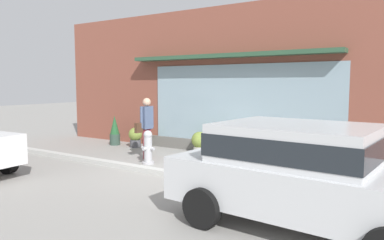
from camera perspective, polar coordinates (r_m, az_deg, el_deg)
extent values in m
plane|color=gray|center=(9.14, -3.51, -8.13)|extent=(60.00, 60.00, 0.00)
cube|color=#B2B2AD|center=(8.97, -4.29, -8.00)|extent=(14.00, 0.24, 0.12)
cube|color=brown|center=(11.59, 6.03, 6.03)|extent=(14.00, 0.36, 4.52)
cube|color=#8CA5B2|center=(11.27, 7.17, 2.02)|extent=(6.18, 0.03, 2.54)
cube|color=#2D5138|center=(11.31, 5.23, 9.75)|extent=(6.78, 0.56, 0.12)
cube|color=#605E59|center=(11.57, 5.42, -4.31)|extent=(6.58, 0.20, 0.36)
cylinder|color=#B2B2B7|center=(10.22, -6.71, -6.50)|extent=(0.33, 0.33, 0.06)
cylinder|color=#B2B2B7|center=(10.15, -6.73, -4.49)|extent=(0.22, 0.22, 0.67)
sphere|color=#B2B2B7|center=(10.09, -6.76, -2.25)|extent=(0.23, 0.23, 0.23)
cylinder|color=#B2B2B7|center=(10.24, -7.37, -4.22)|extent=(0.10, 0.09, 0.09)
cylinder|color=#B2B2B7|center=(10.05, -6.08, -4.39)|extent=(0.10, 0.09, 0.09)
cylinder|color=#B2B2B7|center=(10.03, -7.29, -4.42)|extent=(0.09, 0.10, 0.09)
cylinder|color=#8E333D|center=(10.86, -7.19, -3.63)|extent=(0.12, 0.12, 0.86)
cylinder|color=#8E333D|center=(10.97, -6.54, -3.53)|extent=(0.12, 0.12, 0.86)
cube|color=#475675|center=(10.82, -6.91, 0.38)|extent=(0.24, 0.34, 0.65)
sphere|color=tan|center=(10.79, -6.94, 2.74)|extent=(0.23, 0.23, 0.23)
cylinder|color=#475675|center=(10.68, -7.73, 0.38)|extent=(0.08, 0.08, 0.62)
cylinder|color=#475675|center=(10.96, -6.11, 0.54)|extent=(0.08, 0.08, 0.62)
cube|color=#472D1E|center=(10.66, -8.14, -1.20)|extent=(0.13, 0.25, 0.28)
cylinder|color=black|center=(10.06, -26.39, -5.49)|extent=(0.68, 0.23, 0.67)
cube|color=silver|center=(5.91, 17.41, -9.55)|extent=(4.21, 2.16, 0.69)
cube|color=silver|center=(5.85, 15.69, -3.56)|extent=(2.36, 1.89, 0.61)
cube|color=#1E2328|center=(5.85, 15.69, -3.56)|extent=(2.40, 1.91, 0.33)
cylinder|color=black|center=(7.34, 10.49, -9.18)|extent=(0.63, 0.22, 0.62)
cylinder|color=black|center=(5.75, 1.52, -13.29)|extent=(0.63, 0.22, 0.62)
cylinder|color=#33473D|center=(13.49, -11.70, -2.93)|extent=(0.36, 0.36, 0.39)
cone|color=#23562D|center=(13.42, -11.74, -0.73)|extent=(0.33, 0.33, 0.65)
cylinder|color=#B7B2A3|center=(10.77, 5.03, -5.00)|extent=(0.25, 0.25, 0.38)
sphere|color=#3D8442|center=(10.72, 5.04, -3.43)|extent=(0.32, 0.32, 0.32)
sphere|color=#B266B7|center=(10.78, 5.16, -3.03)|extent=(0.07, 0.07, 0.07)
sphere|color=orange|center=(10.65, 4.75, -3.08)|extent=(0.07, 0.07, 0.07)
sphere|color=orange|center=(10.75, 5.30, -2.99)|extent=(0.08, 0.08, 0.08)
cylinder|color=#4C4C51|center=(12.91, -8.64, -3.56)|extent=(0.37, 0.37, 0.25)
sphere|color=olive|center=(12.86, -8.66, -2.15)|extent=(0.46, 0.46, 0.46)
cylinder|color=#B7B2A3|center=(11.73, 1.15, -4.56)|extent=(0.38, 0.38, 0.19)
sphere|color=olive|center=(11.68, 1.16, -3.05)|extent=(0.51, 0.51, 0.51)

